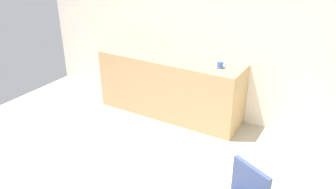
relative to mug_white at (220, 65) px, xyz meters
The scene contains 3 objects.
wall_back 0.60m from the mug_white, 125.49° to the left, with size 6.00×0.10×2.60m, color silver.
counter_block 0.93m from the mug_white, behind, with size 2.17×0.60×0.90m, color tan.
mug_white is the anchor object (origin of this frame).
Camera 1 is at (1.83, -1.38, 2.50)m, focal length 36.50 mm.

